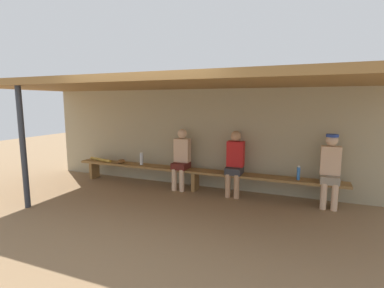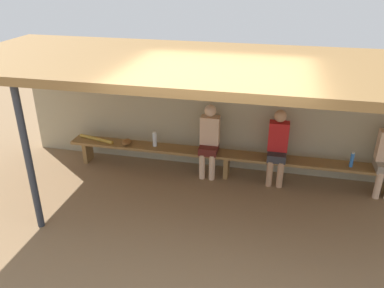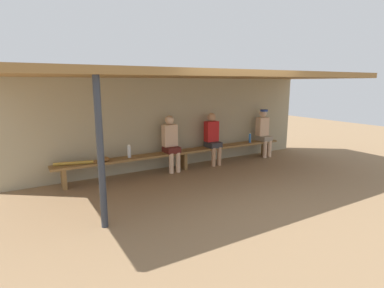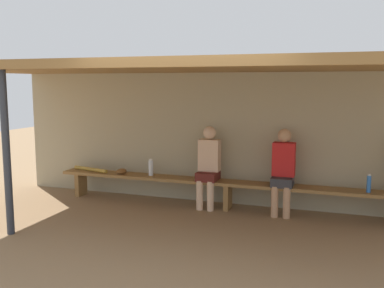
{
  "view_description": "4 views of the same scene",
  "coord_description": "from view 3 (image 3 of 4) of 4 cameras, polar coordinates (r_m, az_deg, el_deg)",
  "views": [
    {
      "loc": [
        2.21,
        -4.1,
        1.91
      ],
      "look_at": [
        0.07,
        1.2,
        1.08
      ],
      "focal_mm": 26.79,
      "sensor_mm": 36.0,
      "label": 1
    },
    {
      "loc": [
        0.77,
        -4.71,
        3.59
      ],
      "look_at": [
        -0.54,
        1.07,
        0.81
      ],
      "focal_mm": 36.48,
      "sensor_mm": 36.0,
      "label": 2
    },
    {
      "loc": [
        -3.49,
        -4.78,
        2.09
      ],
      "look_at": [
        -0.0,
        1.12,
        0.7
      ],
      "focal_mm": 28.35,
      "sensor_mm": 36.0,
      "label": 3
    },
    {
      "loc": [
        1.71,
        -5.18,
        2.03
      ],
      "look_at": [
        -0.52,
        1.29,
        1.08
      ],
      "focal_mm": 41.19,
      "sensor_mm": 36.0,
      "label": 4
    }
  ],
  "objects": [
    {
      "name": "back_wall",
      "position": [
        7.69,
        -3.33,
        4.03
      ],
      "size": [
        8.0,
        0.2,
        2.2
      ],
      "primitive_type": "cube",
      "color": "tan",
      "rests_on": "ground"
    },
    {
      "name": "dugout_roof",
      "position": [
        6.5,
        1.95,
        12.93
      ],
      "size": [
        8.0,
        2.8,
        0.12
      ],
      "primitive_type": "cube",
      "color": "olive",
      "rests_on": "back_wall"
    },
    {
      "name": "baseball_glove_tan",
      "position": [
        6.7,
        -16.0,
        -2.71
      ],
      "size": [
        0.19,
        0.25,
        0.09
      ],
      "primitive_type": "ellipsoid",
      "rotation": [
        0.0,
        0.0,
        1.66
      ],
      "color": "brown",
      "rests_on": "bench"
    },
    {
      "name": "bench",
      "position": [
        7.43,
        -1.67,
        -1.81
      ],
      "size": [
        6.0,
        0.36,
        0.46
      ],
      "color": "olive",
      "rests_on": "ground"
    },
    {
      "name": "player_with_sunglasses",
      "position": [
        7.21,
        -3.99,
        0.54
      ],
      "size": [
        0.34,
        0.42,
        1.34
      ],
      "color": "#591E19",
      "rests_on": "ground"
    },
    {
      "name": "water_bottle_clear",
      "position": [
        8.56,
        10.84,
        1.13
      ],
      "size": [
        0.06,
        0.06,
        0.27
      ],
      "color": "blue",
      "rests_on": "bench"
    },
    {
      "name": "water_bottle_blue",
      "position": [
        6.86,
        -11.75,
        -1.38
      ],
      "size": [
        0.08,
        0.08,
        0.28
      ],
      "color": "silver",
      "rests_on": "bench"
    },
    {
      "name": "ground_plane",
      "position": [
        6.28,
        5.27,
        -8.05
      ],
      "size": [
        24.0,
        24.0,
        0.0
      ],
      "primitive_type": "plane",
      "color": "#8C6D4C"
    },
    {
      "name": "support_post",
      "position": [
        4.46,
        -16.82,
        -1.89
      ],
      "size": [
        0.1,
        0.1,
        2.2
      ],
      "primitive_type": "cylinder",
      "color": "#2D333D",
      "rests_on": "ground"
    },
    {
      "name": "player_near_post",
      "position": [
        8.92,
        13.31,
        2.47
      ],
      "size": [
        0.34,
        0.42,
        1.34
      ],
      "color": "gray",
      "rests_on": "ground"
    },
    {
      "name": "player_in_blue",
      "position": [
        7.81,
        3.9,
        1.38
      ],
      "size": [
        0.34,
        0.42,
        1.34
      ],
      "color": "#333338",
      "rests_on": "ground"
    },
    {
      "name": "baseball_bat",
      "position": [
        6.6,
        -21.37,
        -3.37
      ],
      "size": [
        0.76,
        0.24,
        0.07
      ],
      "primitive_type": "cylinder",
      "rotation": [
        0.0,
        1.57,
        -0.24
      ],
      "color": "#B28C33",
      "rests_on": "bench"
    }
  ]
}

